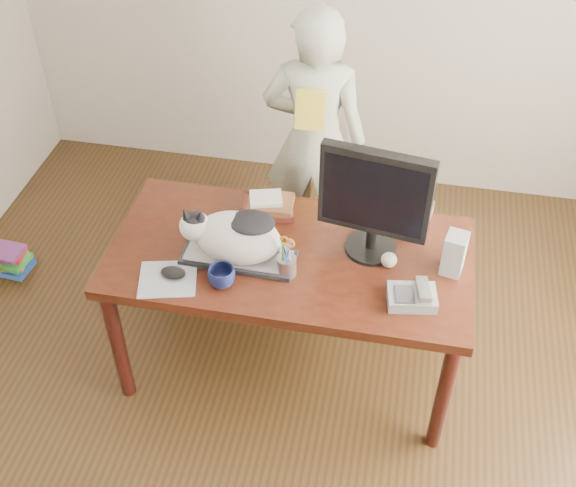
% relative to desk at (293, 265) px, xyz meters
% --- Properties ---
extents(room, '(4.50, 4.50, 4.50)m').
position_rel_desk_xyz_m(room, '(0.00, -0.68, 0.75)').
color(room, black).
rests_on(room, ground).
extents(desk, '(1.60, 0.80, 0.75)m').
position_rel_desk_xyz_m(desk, '(0.00, 0.00, 0.00)').
color(desk, black).
rests_on(desk, ground).
extents(keyboard, '(0.50, 0.20, 0.03)m').
position_rel_desk_xyz_m(keyboard, '(-0.21, -0.16, 0.16)').
color(keyboard, black).
rests_on(keyboard, desk).
extents(cat, '(0.49, 0.25, 0.28)m').
position_rel_desk_xyz_m(cat, '(-0.23, -0.17, 0.29)').
color(cat, silver).
rests_on(cat, keyboard).
extents(monitor, '(0.48, 0.26, 0.53)m').
position_rel_desk_xyz_m(monitor, '(0.34, -0.01, 0.45)').
color(monitor, black).
rests_on(monitor, desk).
extents(pen_cup, '(0.11, 0.11, 0.21)m').
position_rel_desk_xyz_m(pen_cup, '(0.01, -0.21, 0.21)').
color(pen_cup, '#96959B').
rests_on(pen_cup, desk).
extents(mousepad, '(0.29, 0.27, 0.01)m').
position_rel_desk_xyz_m(mousepad, '(-0.48, -0.34, 0.15)').
color(mousepad, '#A1A5AC').
rests_on(mousepad, desk).
extents(mouse, '(0.12, 0.09, 0.04)m').
position_rel_desk_xyz_m(mouse, '(-0.46, -0.32, 0.17)').
color(mouse, black).
rests_on(mouse, mousepad).
extents(coffee_mug, '(0.16, 0.16, 0.09)m').
position_rel_desk_xyz_m(coffee_mug, '(-0.24, -0.33, 0.19)').
color(coffee_mug, '#0C1133').
rests_on(coffee_mug, desk).
extents(phone, '(0.22, 0.19, 0.09)m').
position_rel_desk_xyz_m(phone, '(0.55, -0.27, 0.18)').
color(phone, slate).
rests_on(phone, desk).
extents(speaker, '(0.11, 0.11, 0.20)m').
position_rel_desk_xyz_m(speaker, '(0.70, -0.05, 0.25)').
color(speaker, gray).
rests_on(speaker, desk).
extents(baseball, '(0.07, 0.07, 0.07)m').
position_rel_desk_xyz_m(baseball, '(0.43, -0.08, 0.18)').
color(baseball, beige).
rests_on(baseball, desk).
extents(book_stack, '(0.26, 0.21, 0.09)m').
position_rel_desk_xyz_m(book_stack, '(-0.15, 0.18, 0.19)').
color(book_stack, '#511C15').
rests_on(book_stack, desk).
extents(calculator, '(0.19, 0.24, 0.07)m').
position_rel_desk_xyz_m(calculator, '(0.51, 0.24, 0.18)').
color(calculator, slate).
rests_on(calculator, desk).
extents(person, '(0.56, 0.38, 1.52)m').
position_rel_desk_xyz_m(person, '(-0.04, 0.80, 0.16)').
color(person, white).
rests_on(person, ground).
extents(held_book, '(0.15, 0.09, 0.20)m').
position_rel_desk_xyz_m(held_book, '(-0.04, 0.63, 0.45)').
color(held_book, yellow).
rests_on(held_book, person).
extents(book_pile_b, '(0.26, 0.20, 0.15)m').
position_rel_desk_xyz_m(book_pile_b, '(-1.72, 0.27, -0.53)').
color(book_pile_b, '#1C48A9').
rests_on(book_pile_b, ground).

